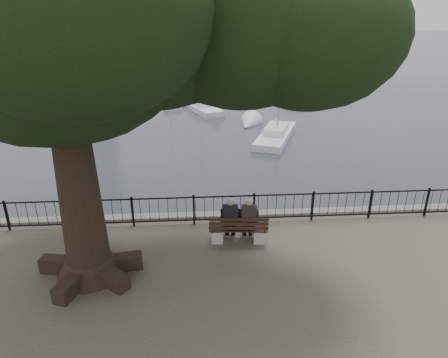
{
  "coord_description": "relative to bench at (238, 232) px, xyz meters",
  "views": [
    {
      "loc": [
        -0.84,
        -9.35,
        6.5
      ],
      "look_at": [
        0.0,
        2.5,
        1.6
      ],
      "focal_mm": 32.0,
      "sensor_mm": 36.0,
      "label": 1
    }
  ],
  "objects": [
    {
      "name": "person_right",
      "position": [
        0.31,
        0.08,
        0.36
      ],
      "size": [
        0.45,
        0.76,
        1.49
      ],
      "color": "black",
      "rests_on": "ground"
    },
    {
      "name": "sailboat_c",
      "position": [
        3.95,
        14.16,
        -0.99
      ],
      "size": [
        3.87,
        6.37,
        12.22
      ],
      "color": "white",
      "rests_on": "ground"
    },
    {
      "name": "railing",
      "position": [
        -0.36,
        1.22,
        0.23
      ],
      "size": [
        22.06,
        0.06,
        1.0
      ],
      "color": "black",
      "rests_on": "ground"
    },
    {
      "name": "sailboat_f",
      "position": [
        -1.82,
        28.51,
        -1.02
      ],
      "size": [
        1.71,
        4.79,
        9.45
      ],
      "color": "white",
      "rests_on": "ground"
    },
    {
      "name": "harbor",
      "position": [
        -0.36,
        1.72,
        -0.83
      ],
      "size": [
        260.0,
        260.0,
        1.2
      ],
      "color": "#66635C",
      "rests_on": "ground"
    },
    {
      "name": "sailboat_d",
      "position": [
        7.46,
        25.41,
        -1.02
      ],
      "size": [
        3.03,
        5.56,
        10.31
      ],
      "color": "white",
      "rests_on": "ground"
    },
    {
      "name": "sailboat_b",
      "position": [
        -0.74,
        22.98,
        -0.94
      ],
      "size": [
        3.67,
        6.24,
        13.95
      ],
      "color": "white",
      "rests_on": "ground"
    },
    {
      "name": "sailboat_i",
      "position": [
        -3.5,
        25.64,
        -0.96
      ],
      "size": [
        2.31,
        5.73,
        12.81
      ],
      "color": "white",
      "rests_on": "ground"
    },
    {
      "name": "sailboat_g",
      "position": [
        4.86,
        38.69,
        -1.01
      ],
      "size": [
        2.83,
        5.58,
        10.6
      ],
      "color": "white",
      "rests_on": "ground"
    },
    {
      "name": "person_left",
      "position": [
        -0.24,
        0.12,
        0.36
      ],
      "size": [
        0.45,
        0.76,
        1.49
      ],
      "color": "black",
      "rests_on": "ground"
    },
    {
      "name": "sailboat_h",
      "position": [
        -2.87,
        41.33,
        -0.97
      ],
      "size": [
        2.57,
        4.76,
        11.24
      ],
      "color": "white",
      "rests_on": "ground"
    },
    {
      "name": "tree",
      "position": [
        -3.21,
        -1.22,
        6.27
      ],
      "size": [
        12.28,
        8.58,
        10.03
      ],
      "color": "black",
      "rests_on": "ground"
    },
    {
      "name": "sailboat_a",
      "position": [
        -8.79,
        16.62,
        -1.04
      ],
      "size": [
        1.42,
        4.75,
        8.75
      ],
      "color": "white",
      "rests_on": "ground"
    },
    {
      "name": "bench",
      "position": [
        0.0,
        0.0,
        0.0
      ],
      "size": [
        1.82,
        0.68,
        0.94
      ],
      "color": "#A2A19B",
      "rests_on": "ground"
    },
    {
      "name": "sailboat_e",
      "position": [
        -11.33,
        29.25,
        -0.97
      ],
      "size": [
        3.7,
        6.33,
        12.94
      ],
      "color": "white",
      "rests_on": "ground"
    },
    {
      "name": "lion_monument",
      "position": [
        1.64,
        48.65,
        0.88
      ],
      "size": [
        5.97,
        5.97,
        8.82
      ],
      "color": "#66635C",
      "rests_on": "ground"
    },
    {
      "name": "far_shore",
      "position": [
        25.19,
        78.18,
        2.67
      ],
      "size": [
        30.0,
        8.6,
        9.18
      ],
      "color": "#444037",
      "rests_on": "ground"
    }
  ]
}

